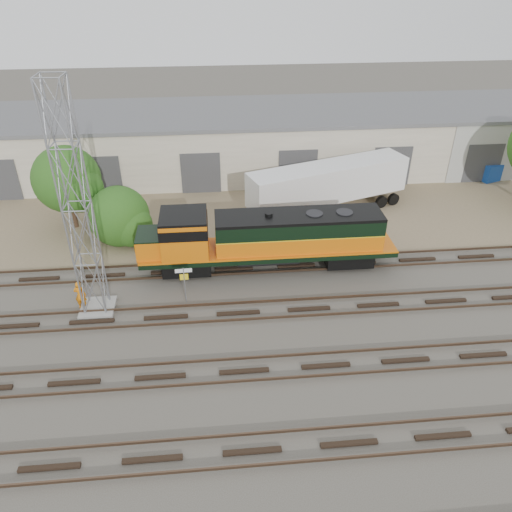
{
  "coord_description": "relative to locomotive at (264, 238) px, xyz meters",
  "views": [
    {
      "loc": [
        -5.05,
        -20.41,
        17.47
      ],
      "look_at": [
        -2.78,
        4.0,
        2.2
      ],
      "focal_mm": 35.0,
      "sensor_mm": 36.0,
      "label": 1
    }
  ],
  "objects": [
    {
      "name": "ground",
      "position": [
        2.1,
        -6.0,
        -2.2
      ],
      "size": [
        140.0,
        140.0,
        0.0
      ],
      "primitive_type": "plane",
      "color": "#47423A",
      "rests_on": "ground"
    },
    {
      "name": "dirt_strip",
      "position": [
        2.1,
        9.0,
        -2.19
      ],
      "size": [
        80.0,
        16.0,
        0.02
      ],
      "primitive_type": "cube",
      "color": "#726047",
      "rests_on": "ground"
    },
    {
      "name": "tracks",
      "position": [
        2.1,
        -9.0,
        -2.12
      ],
      "size": [
        80.0,
        20.4,
        0.28
      ],
      "color": "black",
      "rests_on": "ground"
    },
    {
      "name": "warehouse",
      "position": [
        2.14,
        16.98,
        0.45
      ],
      "size": [
        58.4,
        10.4,
        5.3
      ],
      "color": "beige",
      "rests_on": "ground"
    },
    {
      "name": "locomotive",
      "position": [
        0.0,
        0.0,
        0.0
      ],
      "size": [
        15.81,
        2.77,
        3.8
      ],
      "color": "black",
      "rests_on": "tracks"
    },
    {
      "name": "signal_tower",
      "position": [
        -9.77,
        -3.31,
        4.02
      ],
      "size": [
        1.88,
        1.88,
        12.75
      ],
      "rotation": [
        0.0,
        0.0,
        -0.03
      ],
      "color": "gray",
      "rests_on": "ground"
    },
    {
      "name": "sign_post",
      "position": [
        -4.83,
        -3.08,
        -0.59
      ],
      "size": [
        0.94,
        0.08,
        2.3
      ],
      "color": "gray",
      "rests_on": "ground"
    },
    {
      "name": "worker",
      "position": [
        -10.66,
        -3.11,
        -1.31
      ],
      "size": [
        0.69,
        0.5,
        1.78
      ],
      "primitive_type": "imported",
      "rotation": [
        0.0,
        0.0,
        3.03
      ],
      "color": "orange",
      "rests_on": "ground"
    },
    {
      "name": "semi_trailer",
      "position": [
        5.92,
        7.49,
        0.22
      ],
      "size": [
        12.65,
        6.47,
        3.85
      ],
      "rotation": [
        0.0,
        0.0,
        0.33
      ],
      "color": "silver",
      "rests_on": "ground"
    },
    {
      "name": "dumpster_blue",
      "position": [
        21.08,
        12.31,
        -1.45
      ],
      "size": [
        2.01,
        1.95,
        1.5
      ],
      "primitive_type": "cube",
      "rotation": [
        0.0,
        0.0,
        0.34
      ],
      "color": "#154094",
      "rests_on": "ground"
    },
    {
      "name": "tree_west",
      "position": [
        -12.8,
        6.57,
        1.44
      ],
      "size": [
        4.89,
        4.66,
        6.09
      ],
      "color": "#382619",
      "rests_on": "ground"
    },
    {
      "name": "tree_mid",
      "position": [
        -9.24,
        4.38,
        -0.47
      ],
      "size": [
        4.38,
        4.17,
        4.17
      ],
      "color": "#382619",
      "rests_on": "ground"
    }
  ]
}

